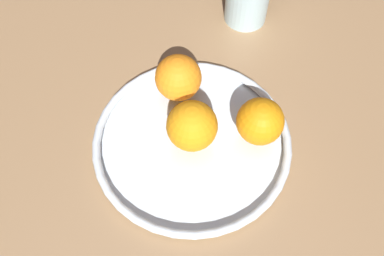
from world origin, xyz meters
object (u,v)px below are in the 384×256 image
orange_center (178,78)px  orange_back_right (260,121)px  fruit_bowl (192,142)px  orange_back_left (191,126)px

orange_center → orange_back_right: 13.71cm
orange_center → orange_back_right: bearing=-68.6°
fruit_bowl → orange_back_left: bearing=131.8°
fruit_bowl → orange_center: bearing=68.2°
orange_back_right → fruit_bowl: bearing=149.7°
fruit_bowl → orange_back_left: (-0.08, 0.09, 4.47)cm
orange_center → orange_back_left: size_ratio=0.97×
fruit_bowl → orange_back_left: size_ratio=4.05×
orange_back_left → orange_center: bearing=67.5°
fruit_bowl → orange_center: size_ratio=4.16×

